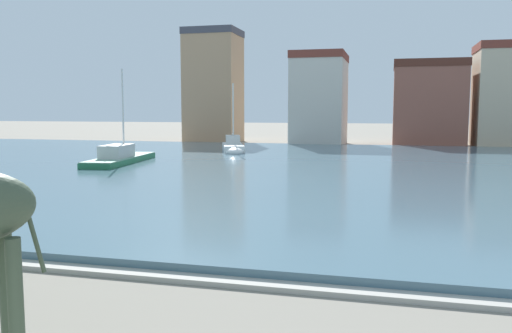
{
  "coord_description": "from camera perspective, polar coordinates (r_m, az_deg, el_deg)",
  "views": [
    {
      "loc": [
        3.03,
        -2.44,
        3.89
      ],
      "look_at": [
        -0.83,
        12.66,
        2.2
      ],
      "focal_mm": 36.79,
      "sensor_mm": 36.0,
      "label": 1
    }
  ],
  "objects": [
    {
      "name": "townhouse_wide_warehouse",
      "position": [
        58.45,
        6.92,
        7.26
      ],
      "size": [
        5.65,
        8.07,
        9.99
      ],
      "color": "beige",
      "rests_on": "ground"
    },
    {
      "name": "townhouse_end_terrace",
      "position": [
        63.58,
        -4.64,
        8.71
      ],
      "size": [
        6.21,
        5.58,
        13.35
      ],
      "color": "tan",
      "rests_on": "ground"
    },
    {
      "name": "townhouse_narrow_midrow",
      "position": [
        59.9,
        18.26,
        6.53
      ],
      "size": [
        7.5,
        6.84,
        9.08
      ],
      "color": "#8E5142",
      "rests_on": "ground"
    },
    {
      "name": "sailboat_green",
      "position": [
        37.12,
        -14.16,
        0.8
      ],
      "size": [
        3.11,
        9.79,
        6.65
      ],
      "color": "#236B42",
      "rests_on": "ground"
    },
    {
      "name": "harbor_water",
      "position": [
        33.29,
        9.03,
        -0.32
      ],
      "size": [
        89.16,
        43.68,
        0.32
      ],
      "primitive_type": "cube",
      "color": "#476675",
      "rests_on": "ground"
    },
    {
      "name": "sailboat_white",
      "position": [
        45.2,
        -2.48,
        2.0
      ],
      "size": [
        3.69,
        6.61,
        6.13
      ],
      "color": "white",
      "rests_on": "ground"
    },
    {
      "name": "quay_edge_coping",
      "position": [
        11.9,
        -1.23,
        -12.59
      ],
      "size": [
        89.16,
        0.5,
        0.12
      ],
      "primitive_type": "cube",
      "color": "#ADA89E",
      "rests_on": "ground"
    }
  ]
}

